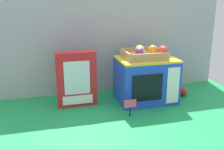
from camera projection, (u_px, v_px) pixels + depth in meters
ground_plane at (119, 102)px, 1.70m from camera, size 1.70×1.70×0.00m
display_back_panel at (110, 45)px, 1.84m from camera, size 1.61×0.03×0.65m
toy_microwave at (146, 80)px, 1.70m from camera, size 0.36×0.27×0.28m
food_groups_crate at (145, 54)px, 1.65m from camera, size 0.26×0.21×0.08m
cookie_set_box at (76, 79)px, 1.61m from camera, size 0.24×0.07×0.34m
price_sign at (129, 106)px, 1.49m from camera, size 0.07×0.01×0.10m
loose_toy_apple at (182, 91)px, 1.81m from camera, size 0.06×0.06×0.06m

